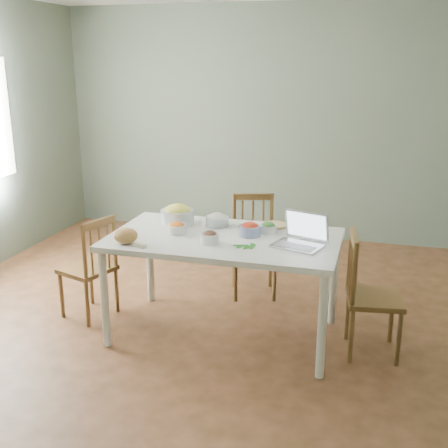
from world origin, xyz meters
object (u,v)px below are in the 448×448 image
(chair_left, at_px, (87,267))
(chair_right, at_px, (375,295))
(chair_far, at_px, (254,247))
(bowl_squash, at_px, (177,214))
(bread_boule, at_px, (126,236))
(laptop, at_px, (298,231))
(dining_table, at_px, (224,286))

(chair_left, relative_size, chair_right, 0.95)
(chair_left, height_order, chair_right, chair_right)
(chair_far, bearing_deg, chair_left, -164.27)
(chair_far, relative_size, bowl_squash, 3.37)
(chair_right, relative_size, bowl_squash, 3.37)
(bread_boule, height_order, bowl_squash, bowl_squash)
(bread_boule, distance_m, bowl_squash, 0.59)
(chair_left, bearing_deg, chair_right, 108.34)
(chair_right, distance_m, bread_boule, 1.84)
(bowl_squash, bearing_deg, bread_boule, -108.30)
(chair_far, xyz_separation_m, laptop, (0.52, -0.90, 0.47))
(chair_far, xyz_separation_m, bowl_squash, (-0.50, -0.59, 0.43))
(chair_left, distance_m, bowl_squash, 0.88)
(chair_left, distance_m, bread_boule, 0.78)
(bread_boule, height_order, laptop, laptop)
(chair_far, height_order, bread_boule, bread_boule)
(chair_far, height_order, bowl_squash, bowl_squash)
(dining_table, distance_m, chair_far, 0.82)
(laptop, bearing_deg, chair_right, 27.77)
(bowl_squash, bearing_deg, dining_table, -26.56)
(chair_far, xyz_separation_m, chair_right, (1.07, -0.80, -0.00))
(dining_table, distance_m, chair_left, 1.18)
(chair_right, height_order, laptop, laptop)
(bread_boule, bearing_deg, laptop, 11.94)
(bowl_squash, bearing_deg, chair_right, -7.46)
(bowl_squash, height_order, laptop, laptop)
(chair_far, relative_size, bread_boule, 5.31)
(bread_boule, bearing_deg, dining_table, 27.53)
(chair_left, xyz_separation_m, laptop, (1.75, -0.10, 0.49))
(chair_right, bearing_deg, chair_left, 81.87)
(bowl_squash, bearing_deg, laptop, -16.77)
(dining_table, height_order, chair_far, chair_far)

